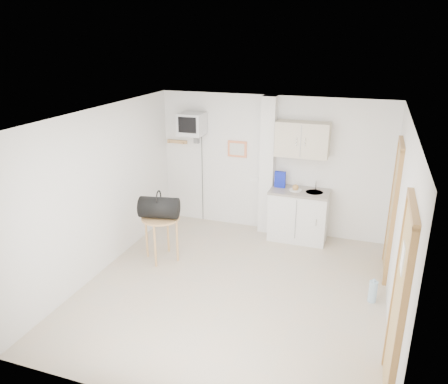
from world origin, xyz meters
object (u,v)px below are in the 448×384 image
(round_table, at_px, (161,223))
(duffel_bag, at_px, (159,207))
(crt_television, at_px, (192,125))
(water_bottle, at_px, (373,291))

(round_table, relative_size, duffel_bag, 1.12)
(round_table, bearing_deg, duffel_bag, -110.96)
(crt_television, relative_size, round_table, 2.91)
(crt_television, xyz_separation_m, water_bottle, (3.36, -1.69, -1.78))
(duffel_bag, bearing_deg, round_table, 58.25)
(round_table, bearing_deg, water_bottle, -2.91)
(water_bottle, bearing_deg, crt_television, 153.28)
(duffel_bag, distance_m, water_bottle, 3.38)
(round_table, height_order, water_bottle, round_table)
(crt_television, distance_m, duffel_bag, 1.85)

